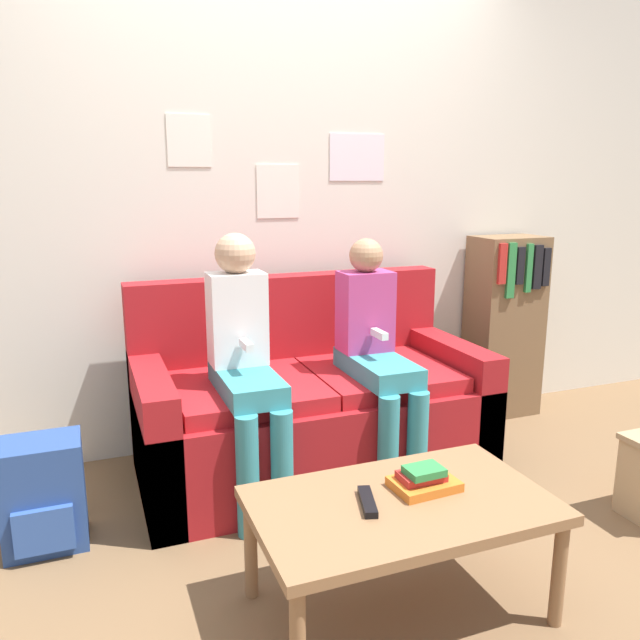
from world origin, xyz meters
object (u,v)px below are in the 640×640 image
couch (310,409)px  person_left (245,357)px  tv_remote (368,502)px  bookshelf (504,326)px  backpack (43,495)px  coffee_table (401,512)px  person_right (377,350)px

couch → person_left: 0.53m
person_left → tv_remote: bearing=-79.5°
tv_remote → bookshelf: (1.53, 1.36, 0.13)m
person_left → bookshelf: person_left is taller
couch → tv_remote: couch is taller
tv_remote → bookshelf: 2.05m
tv_remote → backpack: size_ratio=0.41×
couch → bookshelf: 1.39m
backpack → couch: bearing=12.3°
person_left → coffee_table: bearing=-72.7°
couch → bookshelf: bookshelf is taller
couch → bookshelf: size_ratio=1.51×
coffee_table → person_right: person_right is taller
coffee_table → backpack: 1.36m
person_right → backpack: (-1.42, -0.06, -0.41)m
tv_remote → bookshelf: bookshelf is taller
couch → person_right: size_ratio=1.44×
couch → backpack: (-1.17, -0.25, -0.09)m
coffee_table → tv_remote: (-0.11, 0.01, 0.05)m
coffee_table → bookshelf: 1.98m
coffee_table → tv_remote: size_ratio=5.39×
person_right → backpack: person_right is taller
person_right → backpack: 1.48m
person_right → backpack: bearing=-177.7°
couch → person_left: person_left is taller
backpack → coffee_table: bearing=-36.9°
couch → coffee_table: (-0.08, -1.07, 0.05)m
person_left → couch: bearing=27.9°
coffee_table → tv_remote: bearing=174.0°
coffee_table → bookshelf: size_ratio=0.89×
coffee_table → tv_remote: 0.13m
person_left → bookshelf: size_ratio=1.09×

